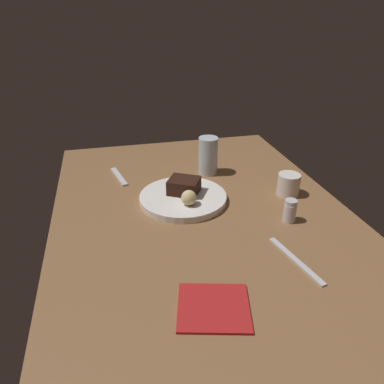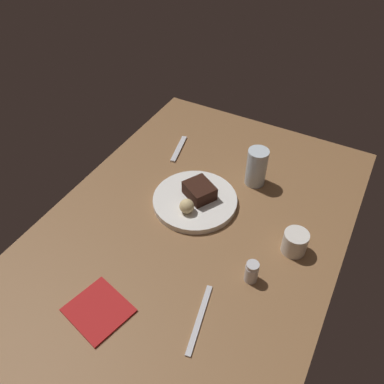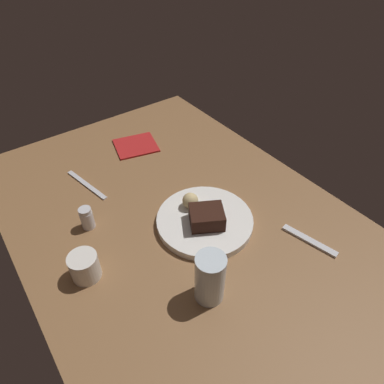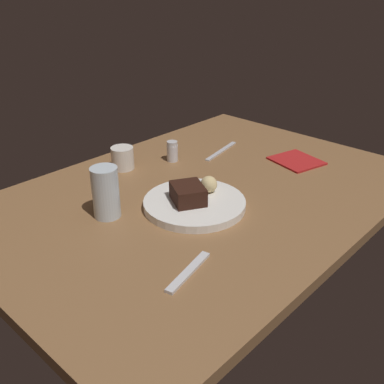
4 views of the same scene
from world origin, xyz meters
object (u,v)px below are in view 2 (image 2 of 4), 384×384
Objects in this scene: butter_knife at (199,319)px; salt_shaker at (252,272)px; dessert_spoon at (179,149)px; folded_napkin at (98,310)px; coffee_cup at (295,242)px; water_glass at (257,167)px; chocolate_cake_slice at (200,191)px; bread_roll at (187,206)px; dessert_plate at (195,201)px.

salt_shaker is at bearing -32.65° from butter_knife.
folded_napkin is (-65.33, -14.59, -0.05)cm from dessert_spoon.
water_glass is at bearing 43.28° from coffee_cup.
chocolate_cake_slice is 7.68cm from bread_roll.
butter_knife is (-16.51, 6.46, -2.96)cm from salt_shaker.
water_glass is at bearing -27.28° from bread_roll.
bread_roll is at bearing -5.72° from folded_napkin.
coffee_cup is (14.50, -6.83, 0.18)cm from salt_shaker.
chocolate_cake_slice reaches higher than dessert_plate.
coffee_cup is at bearing -25.23° from salt_shaker.
bread_roll is at bearing -158.85° from dessert_spoon.
chocolate_cake_slice is 27.37cm from dessert_spoon.
dessert_spoon is 67.04cm from butter_knife.
dessert_plate is at bearing 4.16° from bread_roll.
chocolate_cake_slice is 20.41cm from water_glass.
bread_roll is 0.34× the size of water_glass.
bread_roll reaches higher than folded_napkin.
folded_napkin is at bearing 165.38° from water_glass.
dessert_plate is at bearing 84.23° from coffee_cup.
water_glass is at bearing -109.03° from dessert_spoon.
butter_knife is at bearing -172.68° from water_glass.
salt_shaker is (-11.78, -25.53, -1.04)cm from bread_roll.
butter_knife is 1.34× the size of folded_napkin.
chocolate_cake_slice reaches higher than folded_napkin.
bread_roll is 32.48cm from coffee_cup.
water_glass is 53.04cm from butter_knife.
water_glass reaches higher than dessert_spoon.
salt_shaker is 58.87cm from dessert_spoon.
salt_shaker is 16.03cm from coffee_cup.
butter_knife is at bearing -66.94° from folded_napkin.
water_glass is 0.68× the size of butter_knife.
folded_napkin is at bearing 101.80° from butter_knife.
bread_roll is 27.05cm from water_glass.
butter_knife is at bearing -158.84° from dessert_spoon.
butter_knife is (-52.24, -6.71, -6.23)cm from water_glass.
butter_knife is at bearing -150.39° from dessert_plate.
dessert_plate is 33.05cm from coffee_cup.
dessert_spoon is at bearing 64.15° from coffee_cup.
bread_roll is 0.23× the size of butter_knife.
water_glass reaches higher than folded_napkin.
chocolate_cake_slice is 32.49cm from coffee_cup.
chocolate_cake_slice is 0.59× the size of dessert_spoon.
dessert_plate is 31.57cm from salt_shaker.
bread_roll is at bearing 65.23° from salt_shaker.
dessert_plate is 1.86× the size of folded_napkin.
water_glass is (35.74, 13.17, 3.27)cm from salt_shaker.
dessert_plate is 22.69cm from water_glass.
salt_shaker is 0.46× the size of folded_napkin.
bread_roll is 28.13cm from salt_shaker.
bread_roll is (-7.67, 0.26, -0.02)cm from chocolate_cake_slice.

